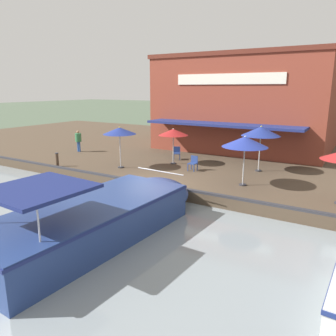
{
  "coord_description": "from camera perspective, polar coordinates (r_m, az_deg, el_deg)",
  "views": [
    {
      "loc": [
        12.79,
        8.75,
        5.22
      ],
      "look_at": [
        -1.0,
        0.43,
        1.3
      ],
      "focal_mm": 35.0,
      "sensor_mm": 36.0,
      "label": 1
    }
  ],
  "objects": [
    {
      "name": "ground_plane",
      "position": [
        16.35,
        -3.1,
        -4.96
      ],
      "size": [
        220.0,
        220.0,
        0.0
      ],
      "primitive_type": "plane",
      "color": "#4C5B47"
    },
    {
      "name": "quay_deck",
      "position": [
        25.82,
        10.73,
        2.45
      ],
      "size": [
        22.0,
        56.0,
        0.6
      ],
      "primitive_type": "cube",
      "color": "#4C3D2D",
      "rests_on": "ground"
    },
    {
      "name": "quay_edge_fender",
      "position": [
        16.23,
        -2.93,
        -2.69
      ],
      "size": [
        0.2,
        50.4,
        0.1
      ],
      "primitive_type": "cube",
      "color": "#2D2D33",
      "rests_on": "quay_deck"
    },
    {
      "name": "waterfront_restaurant",
      "position": [
        27.5,
        14.02,
        11.01
      ],
      "size": [
        11.84,
        12.76,
        7.06
      ],
      "color": "brown",
      "rests_on": "quay_deck"
    },
    {
      "name": "patio_umbrella_mid_patio_right",
      "position": [
        20.31,
        0.93,
        6.25
      ],
      "size": [
        1.85,
        1.85,
        2.24
      ],
      "color": "#B7B7B7",
      "rests_on": "quay_deck"
    },
    {
      "name": "patio_umbrella_mid_patio_left",
      "position": [
        16.02,
        13.26,
        4.48
      ],
      "size": [
        2.19,
        2.19,
        2.45
      ],
      "color": "#B7B7B7",
      "rests_on": "quay_deck"
    },
    {
      "name": "patio_umbrella_near_quay_edge",
      "position": [
        19.11,
        15.88,
        6.17
      ],
      "size": [
        2.16,
        2.16,
        2.6
      ],
      "color": "#B7B7B7",
      "rests_on": "quay_deck"
    },
    {
      "name": "patio_umbrella_by_entrance",
      "position": [
        19.45,
        -8.44,
        6.41
      ],
      "size": [
        1.94,
        1.94,
        2.46
      ],
      "color": "#B7B7B7",
      "rests_on": "quay_deck"
    },
    {
      "name": "cafe_chair_mid_patio",
      "position": [
        18.91,
        4.42,
        0.98
      ],
      "size": [
        0.46,
        0.46,
        0.85
      ],
      "color": "navy",
      "rests_on": "quay_deck"
    },
    {
      "name": "cafe_chair_far_corner_seat",
      "position": [
        21.84,
        1.54,
        2.74
      ],
      "size": [
        0.59,
        0.59,
        0.85
      ],
      "color": "navy",
      "rests_on": "quay_deck"
    },
    {
      "name": "person_near_entrance",
      "position": [
        25.36,
        -15.35,
        4.95
      ],
      "size": [
        0.45,
        0.45,
        1.59
      ],
      "color": "#2D5193",
      "rests_on": "quay_deck"
    },
    {
      "name": "motorboat_far_downstream",
      "position": [
        12.28,
        -10.53,
        -7.73
      ],
      "size": [
        9.31,
        3.51,
        2.38
      ],
      "color": "navy",
      "rests_on": "river_water"
    },
    {
      "name": "mooring_post",
      "position": [
        20.98,
        -18.75,
        1.42
      ],
      "size": [
        0.22,
        0.22,
        0.84
      ],
      "color": "#473323",
      "rests_on": "quay_deck"
    },
    {
      "name": "tree_upstream_bank",
      "position": [
        32.6,
        15.99,
        12.82
      ],
      "size": [
        4.49,
        4.27,
        6.69
      ],
      "color": "brown",
      "rests_on": "quay_deck"
    }
  ]
}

